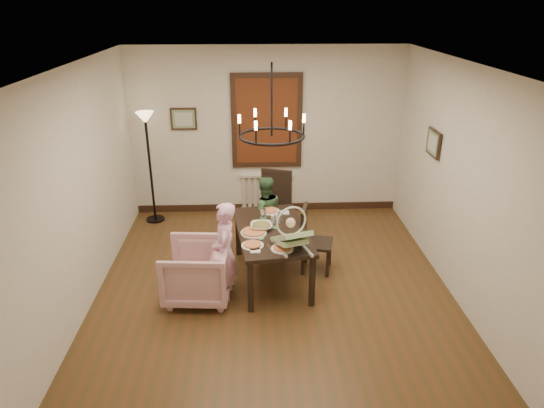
{
  "coord_description": "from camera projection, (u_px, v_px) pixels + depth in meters",
  "views": [
    {
      "loc": [
        -0.25,
        -5.36,
        3.46
      ],
      "look_at": [
        -0.01,
        0.29,
        1.05
      ],
      "focal_mm": 32.0,
      "sensor_mm": 36.0,
      "label": 1
    }
  ],
  "objects": [
    {
      "name": "seated_man",
      "position": [
        265.0,
        220.0,
        7.07
      ],
      "size": [
        0.52,
        0.44,
        0.95
      ],
      "primitive_type": "imported",
      "rotation": [
        0.0,
        0.0,
        3.35
      ],
      "color": "#39603B",
      "rests_on": "room_shell"
    },
    {
      "name": "radiator",
      "position": [
        267.0,
        192.0,
        8.43
      ],
      "size": [
        0.92,
        0.12,
        0.62
      ],
      "primitive_type": null,
      "color": "silver",
      "rests_on": "room_shell"
    },
    {
      "name": "elderly_woman",
      "position": [
        225.0,
        260.0,
        5.89
      ],
      "size": [
        0.26,
        0.39,
        1.05
      ],
      "primitive_type": "imported",
      "rotation": [
        0.0,
        0.0,
        -1.59
      ],
      "color": "#EBA6CF",
      "rests_on": "room_shell"
    },
    {
      "name": "picture_back",
      "position": [
        184.0,
        119.0,
        7.86
      ],
      "size": [
        0.42,
        0.03,
        0.36
      ],
      "primitive_type": "cube",
      "color": "black",
      "rests_on": "room_shell"
    },
    {
      "name": "dining_table",
      "position": [
        272.0,
        235.0,
        6.27
      ],
      "size": [
        1.04,
        1.63,
        0.72
      ],
      "rotation": [
        0.0,
        0.0,
        0.12
      ],
      "color": "black",
      "rests_on": "room_shell"
    },
    {
      "name": "salad_bowl",
      "position": [
        261.0,
        226.0,
        6.22
      ],
      "size": [
        0.34,
        0.34,
        0.08
      ],
      "primitive_type": "imported",
      "color": "white",
      "rests_on": "dining_table"
    },
    {
      "name": "picture_right",
      "position": [
        433.0,
        143.0,
        6.56
      ],
      "size": [
        0.03,
        0.42,
        0.36
      ],
      "primitive_type": "cube",
      "rotation": [
        0.0,
        0.0,
        1.57
      ],
      "color": "black",
      "rests_on": "room_shell"
    },
    {
      "name": "window_blinds",
      "position": [
        267.0,
        121.0,
        7.92
      ],
      "size": [
        1.0,
        0.03,
        1.4
      ],
      "primitive_type": "cube",
      "color": "#662D14",
      "rests_on": "room_shell"
    },
    {
      "name": "chair_right",
      "position": [
        317.0,
        239.0,
        6.52
      ],
      "size": [
        0.49,
        0.49,
        0.93
      ],
      "primitive_type": null,
      "rotation": [
        0.0,
        0.0,
        1.33
      ],
      "color": "black",
      "rests_on": "room_shell"
    },
    {
      "name": "drinking_glass",
      "position": [
        273.0,
        222.0,
        6.28
      ],
      "size": [
        0.06,
        0.06,
        0.13
      ],
      "primitive_type": "cylinder",
      "color": "silver",
      "rests_on": "dining_table"
    },
    {
      "name": "baby_bouncer",
      "position": [
        291.0,
        235.0,
        5.69
      ],
      "size": [
        0.55,
        0.65,
        0.36
      ],
      "primitive_type": null,
      "rotation": [
        0.0,
        0.0,
        0.32
      ],
      "color": "#A7CA8B",
      "rests_on": "dining_table"
    },
    {
      "name": "armchair",
      "position": [
        197.0,
        271.0,
        5.95
      ],
      "size": [
        0.87,
        0.85,
        0.74
      ],
      "primitive_type": "imported",
      "rotation": [
        0.0,
        0.0,
        -1.65
      ],
      "color": "#CB9BA4",
      "rests_on": "room_shell"
    },
    {
      "name": "room_shell",
      "position": [
        272.0,
        176.0,
        6.08
      ],
      "size": [
        4.51,
        5.0,
        2.81
      ],
      "color": "#493619",
      "rests_on": "ground"
    },
    {
      "name": "pizza_platter",
      "position": [
        254.0,
        232.0,
        6.11
      ],
      "size": [
        0.33,
        0.33,
        0.04
      ],
      "primitive_type": "cylinder",
      "color": "tan",
      "rests_on": "dining_table"
    },
    {
      "name": "chandelier",
      "position": [
        272.0,
        136.0,
        5.75
      ],
      "size": [
        0.8,
        0.8,
        0.04
      ],
      "primitive_type": "torus",
      "color": "black",
      "rests_on": "room_shell"
    },
    {
      "name": "chair_far",
      "position": [
        273.0,
        207.0,
        7.32
      ],
      "size": [
        0.6,
        0.6,
        1.09
      ],
      "primitive_type": null,
      "rotation": [
        0.0,
        0.0,
        -0.31
      ],
      "color": "black",
      "rests_on": "room_shell"
    },
    {
      "name": "floor_lamp",
      "position": [
        150.0,
        170.0,
        7.84
      ],
      "size": [
        0.3,
        0.3,
        1.8
      ],
      "primitive_type": null,
      "color": "black",
      "rests_on": "room_shell"
    }
  ]
}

